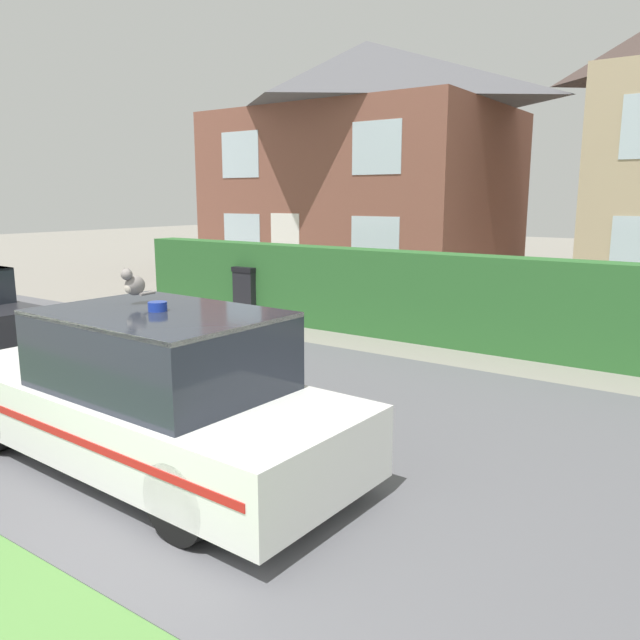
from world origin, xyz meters
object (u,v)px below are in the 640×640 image
Objects in this scene: police_car at (147,393)px; house_left at (365,161)px; wheelie_bin at (252,292)px; cat at (133,284)px.

house_left reaches higher than police_car.
police_car is 14.81m from house_left.
house_left is 7.93m from wheelie_bin.
cat is at bearing -55.63° from wheelie_bin.
police_car is at bearing 62.45° from cat.
wheelie_bin is (-3.89, 6.09, -1.17)m from cat.
cat reaches higher than wheelie_bin.
police_car is 1.05m from cat.
house_left is (-5.72, 13.34, 2.92)m from police_car.
wheelie_bin is at bearing -77.50° from house_left.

